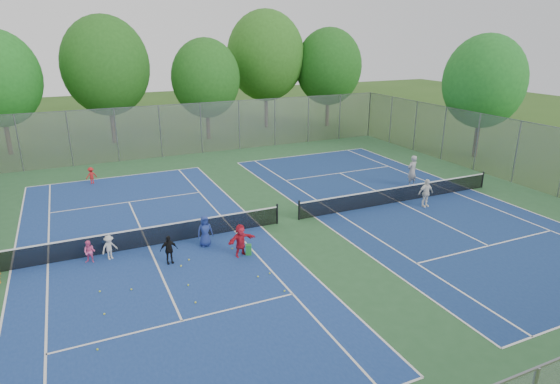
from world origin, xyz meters
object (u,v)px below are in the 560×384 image
Objects in this scene: ball_crate at (106,244)px; ball_hopper at (249,250)px; instructor at (412,171)px; net_right at (399,195)px; net_left at (148,237)px.

ball_hopper is at bearing -31.50° from ball_crate.
instructor is (18.30, 1.35, 0.85)m from ball_crate.
net_right reaches higher than ball_hopper.
instructor is (2.57, 2.08, 0.54)m from net_right.
ball_hopper is at bearing -34.97° from net_left.
ball_hopper is 0.24× the size of instructor.
net_right is at bearing -2.67° from ball_crate.
ball_hopper is at bearing 12.12° from instructor.
net_left reaches higher than ball_crate.
ball_crate is (-15.74, 0.73, -0.31)m from net_right.
ball_hopper is 13.63m from instructor.
net_left is at bearing -22.89° from ball_crate.
net_right is 6.47× the size of instructor.
net_left is at bearing 180.00° from net_right.
net_right is at bearing 30.73° from instructor.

